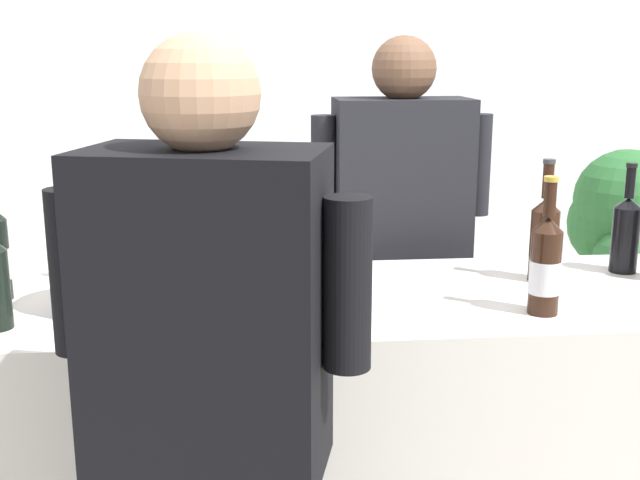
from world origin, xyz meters
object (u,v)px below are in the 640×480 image
at_px(person_server, 399,292).
at_px(wine_bottle_8, 312,248).
at_px(wine_bottle_7, 99,245).
at_px(wine_bottle_3, 544,236).
at_px(potted_shrub, 635,231).
at_px(wine_bottle_5, 626,232).
at_px(ice_bucket, 107,264).
at_px(wine_bottle_4, 274,240).
at_px(wine_glass, 342,255).
at_px(wine_bottle_2, 545,265).

bearing_deg(person_server, wine_bottle_8, -123.39).
distance_m(wine_bottle_7, wine_bottle_8, 0.58).
xyz_separation_m(wine_bottle_3, potted_shrub, (0.95, 1.30, -0.30)).
xyz_separation_m(person_server, potted_shrub, (1.24, 0.78, 0.01)).
bearing_deg(wine_bottle_8, wine_bottle_5, 3.94).
distance_m(ice_bucket, potted_shrub, 2.58).
height_order(wine_bottle_4, person_server, person_server).
height_order(wine_bottle_4, potted_shrub, wine_bottle_4).
bearing_deg(wine_bottle_5, wine_bottle_4, -178.64).
height_order(wine_bottle_4, wine_glass, wine_bottle_4).
bearing_deg(ice_bucket, wine_bottle_8, 17.24).
relative_size(wine_bottle_5, wine_glass, 1.74).
distance_m(wine_bottle_4, wine_bottle_5, 1.01).
relative_size(wine_bottle_7, wine_glass, 1.65).
bearing_deg(wine_bottle_3, wine_glass, -167.35).
bearing_deg(person_server, wine_bottle_3, -60.37).
distance_m(wine_glass, potted_shrub, 2.11).
height_order(wine_bottle_5, ice_bucket, wine_bottle_5).
relative_size(wine_bottle_7, person_server, 0.18).
xyz_separation_m(wine_bottle_7, potted_shrub, (2.16, 1.23, -0.29)).
relative_size(wine_bottle_2, wine_bottle_8, 1.12).
height_order(wine_bottle_3, wine_bottle_4, wine_bottle_4).
bearing_deg(potted_shrub, wine_bottle_7, -150.27).
bearing_deg(ice_bucket, person_server, 38.43).
xyz_separation_m(wine_bottle_3, wine_bottle_4, (-0.74, 0.04, -0.00)).
bearing_deg(wine_bottle_3, potted_shrub, 54.01).
relative_size(wine_bottle_2, wine_glass, 1.85).
bearing_deg(wine_glass, wine_bottle_3, 12.65).
xyz_separation_m(ice_bucket, person_server, (0.86, 0.68, -0.31)).
xyz_separation_m(wine_bottle_5, wine_bottle_7, (-1.48, 0.01, -0.01)).
distance_m(wine_bottle_8, potted_shrub, 2.07).
bearing_deg(wine_bottle_4, wine_bottle_2, -26.14).
distance_m(wine_bottle_5, wine_bottle_8, 0.91).
relative_size(wine_bottle_8, wine_glass, 1.66).
distance_m(wine_bottle_8, wine_glass, 0.15).
height_order(wine_bottle_3, wine_bottle_8, wine_bottle_3).
bearing_deg(wine_glass, wine_bottle_4, 134.21).
bearing_deg(wine_bottle_8, wine_glass, -63.86).
bearing_deg(person_server, wine_glass, -113.08).
xyz_separation_m(wine_bottle_4, wine_bottle_7, (-0.47, 0.03, -0.01)).
relative_size(wine_bottle_7, potted_shrub, 0.25).
xyz_separation_m(wine_glass, potted_shrub, (1.52, 1.43, -0.30)).
distance_m(wine_bottle_3, person_server, 0.68).
bearing_deg(ice_bucket, wine_bottle_4, 25.63).
xyz_separation_m(wine_bottle_2, ice_bucket, (-1.05, 0.12, -0.00)).
xyz_separation_m(wine_bottle_2, wine_bottle_7, (-1.11, 0.34, -0.01)).
height_order(ice_bucket, potted_shrub, ice_bucket).
bearing_deg(wine_bottle_8, wine_bottle_4, 159.17).
relative_size(wine_bottle_3, wine_bottle_7, 1.13).
relative_size(wine_bottle_3, wine_bottle_4, 0.99).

